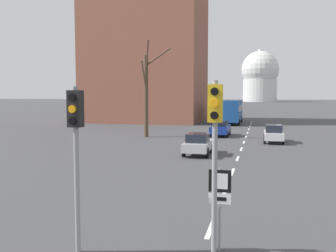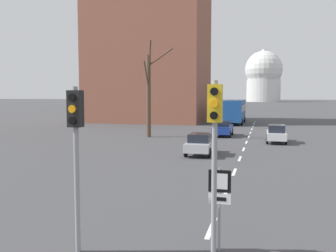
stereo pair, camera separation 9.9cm
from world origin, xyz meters
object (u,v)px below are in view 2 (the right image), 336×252
sedan_near_left (223,128)px  sedan_far_left (276,133)px  traffic_signal_centre_tall (215,134)px  sedan_mid_centre (200,144)px  sedan_near_right (237,115)px  route_sign_post (220,195)px  traffic_signal_near_left (76,137)px  city_bus (235,110)px

sedan_near_left → sedan_far_left: sedan_near_left is taller
traffic_signal_centre_tall → sedan_mid_centre: traffic_signal_centre_tall is taller
sedan_near_right → sedan_mid_centre: size_ratio=1.02×
route_sign_post → sedan_near_right: (-3.56, 55.69, -0.74)m
traffic_signal_near_left → city_bus: (0.42, 47.76, -1.06)m
route_sign_post → city_bus: city_bus is taller
sedan_near_left → city_bus: city_bus is taller
traffic_signal_near_left → sedan_near_right: size_ratio=1.11×
traffic_signal_near_left → sedan_far_left: size_ratio=1.05×
sedan_near_right → city_bus: city_bus is taller
sedan_mid_centre → city_bus: size_ratio=0.36×
traffic_signal_centre_tall → route_sign_post: bearing=73.6°
traffic_signal_centre_tall → sedan_near_right: 56.19m
sedan_far_left → city_bus: 22.66m
traffic_signal_near_left → sedan_mid_centre: bearing=88.7°
sedan_near_left → sedan_mid_centre: (-0.19, -12.77, -0.04)m
route_sign_post → traffic_signal_centre_tall: bearing=-106.4°
sedan_mid_centre → sedan_near_right: bearing=90.4°
route_sign_post → sedan_far_left: route_sign_post is taller
traffic_signal_near_left → traffic_signal_centre_tall: bearing=10.4°
route_sign_post → sedan_mid_centre: bearing=101.4°
traffic_signal_centre_tall → sedan_far_left: 25.34m
traffic_signal_centre_tall → sedan_near_right: (-3.45, 56.04, -2.41)m
traffic_signal_near_left → sedan_near_left: 30.06m
traffic_signal_centre_tall → traffic_signal_near_left: size_ratio=1.03×
sedan_near_right → sedan_far_left: sedan_far_left is taller
sedan_near_right → city_bus: 9.03m
traffic_signal_near_left → city_bus: bearing=89.5°
sedan_near_left → sedan_far_left: 6.69m
sedan_mid_centre → route_sign_post: bearing=-78.6°
traffic_signal_near_left → route_sign_post: size_ratio=1.95×
sedan_near_left → route_sign_post: bearing=-83.9°
traffic_signal_centre_tall → city_bus: size_ratio=0.42×
traffic_signal_near_left → sedan_far_left: 26.52m
traffic_signal_near_left → sedan_mid_centre: (0.39, 17.19, -2.32)m
sedan_near_right → sedan_far_left: (5.68, -30.91, 0.02)m
traffic_signal_centre_tall → city_bus: bearing=93.8°
sedan_near_right → route_sign_post: bearing=-86.3°
sedan_near_left → traffic_signal_near_left: bearing=-91.1°
route_sign_post → city_bus: 46.87m
sedan_far_left → city_bus: city_bus is taller
sedan_near_left → sedan_far_left: (5.21, -4.19, -0.01)m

